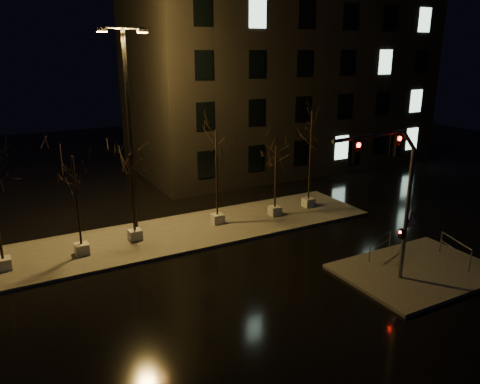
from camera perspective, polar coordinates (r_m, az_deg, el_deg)
ground at (r=21.32m, az=-0.29°, el=-10.39°), size 90.00×90.00×0.00m
median at (r=26.25m, az=-6.54°, el=-4.86°), size 22.00×5.00×0.15m
sidewalk_corner at (r=23.23m, az=20.82°, el=-8.97°), size 7.00×5.00×0.15m
building at (r=41.64m, az=5.06°, el=13.80°), size 25.00×12.00×15.00m
tree_1 at (r=23.24m, az=-19.54°, el=1.51°), size 1.80×1.80×5.06m
tree_2 at (r=24.37m, az=-13.17°, el=2.14°), size 1.80×1.80×4.73m
tree_3 at (r=25.99m, az=-2.90°, el=4.90°), size 1.80×1.80×5.55m
tree_4 at (r=27.57m, az=4.39°, el=3.69°), size 1.80×1.80×4.38m
tree_5 at (r=29.13m, az=8.69°, el=7.11°), size 1.80×1.80×6.25m
traffic_signal_mast at (r=19.80m, az=18.22°, el=0.65°), size 5.44×0.62×6.66m
streetlight_main at (r=25.73m, az=-13.42°, el=8.82°), size 2.69×0.59×10.73m
guard_rail_a at (r=23.87m, az=16.74°, el=-6.02°), size 2.06×0.75×0.94m
guard_rail_b at (r=24.39m, az=24.78°, el=-6.20°), size 0.74×2.18×1.08m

